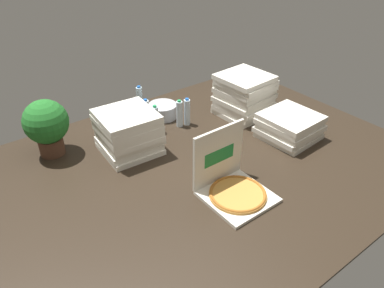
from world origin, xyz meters
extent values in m
cube|color=#2D2319|center=(0.00, 0.00, -0.01)|extent=(3.20, 2.40, 0.02)
cube|color=silver|center=(-0.04, -0.44, 0.01)|extent=(0.42, 0.42, 0.02)
cylinder|color=#C6893D|center=(-0.04, -0.44, 0.03)|extent=(0.38, 0.38, 0.02)
torus|color=#A96324|center=(-0.04, -0.44, 0.04)|extent=(0.38, 0.38, 0.02)
cube|color=silver|center=(-0.04, -0.23, 0.23)|extent=(0.42, 0.02, 0.42)
cube|color=#197A38|center=(-0.04, -0.24, 0.23)|extent=(0.25, 0.00, 0.10)
cube|color=silver|center=(0.81, 0.40, 0.02)|extent=(0.43, 0.43, 0.04)
cube|color=#197A38|center=(0.81, 0.40, 0.04)|extent=(0.27, 0.08, 0.00)
cube|color=silver|center=(0.81, 0.41, 0.06)|extent=(0.46, 0.46, 0.04)
cube|color=#197A38|center=(0.81, 0.41, 0.09)|extent=(0.28, 0.10, 0.00)
cube|color=silver|center=(0.81, 0.39, 0.11)|extent=(0.46, 0.46, 0.04)
cube|color=silver|center=(0.81, 0.41, 0.15)|extent=(0.45, 0.45, 0.04)
cube|color=#197A38|center=(0.81, 0.41, 0.17)|extent=(0.28, 0.10, 0.00)
cube|color=silver|center=(0.83, 0.40, 0.19)|extent=(0.45, 0.45, 0.04)
cube|color=silver|center=(0.82, 0.41, 0.23)|extent=(0.45, 0.45, 0.04)
cube|color=silver|center=(0.82, 0.40, 0.28)|extent=(0.43, 0.43, 0.04)
cube|color=#197A38|center=(0.82, 0.40, 0.30)|extent=(0.27, 0.08, 0.00)
cube|color=silver|center=(0.82, 0.40, 0.32)|extent=(0.46, 0.46, 0.04)
cube|color=#197A38|center=(0.82, 0.40, 0.34)|extent=(0.28, 0.10, 0.00)
cube|color=silver|center=(0.81, 0.41, 0.36)|extent=(0.44, 0.44, 0.04)
cube|color=silver|center=(-0.33, 0.50, 0.02)|extent=(0.44, 0.44, 0.04)
cube|color=#197A38|center=(-0.33, 0.50, 0.04)|extent=(0.28, 0.09, 0.00)
cube|color=silver|center=(-0.33, 0.51, 0.06)|extent=(0.45, 0.45, 0.04)
cube|color=#197A38|center=(-0.33, 0.51, 0.09)|extent=(0.28, 0.10, 0.00)
cube|color=silver|center=(-0.31, 0.51, 0.11)|extent=(0.44, 0.44, 0.04)
cube|color=#197A38|center=(-0.31, 0.51, 0.13)|extent=(0.28, 0.09, 0.00)
cube|color=silver|center=(-0.32, 0.49, 0.15)|extent=(0.45, 0.45, 0.04)
cube|color=#197A38|center=(-0.32, 0.49, 0.17)|extent=(0.28, 0.10, 0.00)
cube|color=silver|center=(-0.33, 0.50, 0.19)|extent=(0.45, 0.45, 0.04)
cube|color=silver|center=(-0.33, 0.49, 0.23)|extent=(0.44, 0.44, 0.04)
cube|color=#197A38|center=(-0.33, 0.49, 0.26)|extent=(0.28, 0.09, 0.00)
cube|color=silver|center=(-0.34, 0.50, 0.28)|extent=(0.44, 0.44, 0.04)
cube|color=silver|center=(-0.33, 0.49, 0.32)|extent=(0.45, 0.45, 0.04)
cube|color=silver|center=(0.82, -0.13, 0.02)|extent=(0.45, 0.45, 0.04)
cube|color=#197A38|center=(0.82, -0.13, 0.04)|extent=(0.28, 0.09, 0.00)
cube|color=silver|center=(0.81, -0.12, 0.06)|extent=(0.44, 0.44, 0.04)
cube|color=silver|center=(0.83, -0.14, 0.11)|extent=(0.44, 0.44, 0.04)
cube|color=silver|center=(0.82, -0.12, 0.15)|extent=(0.45, 0.45, 0.04)
cube|color=silver|center=(0.82, -0.13, 0.19)|extent=(0.43, 0.43, 0.04)
cylinder|color=#B7BABF|center=(0.19, 0.81, 0.06)|extent=(0.26, 0.26, 0.12)
cylinder|color=silver|center=(0.09, 1.04, 0.12)|extent=(0.06, 0.06, 0.24)
cylinder|color=blue|center=(0.09, 1.04, 0.24)|extent=(0.03, 0.03, 0.02)
cylinder|color=silver|center=(0.21, 0.57, 0.12)|extent=(0.06, 0.06, 0.24)
cylinder|color=#239951|center=(0.21, 0.57, 0.24)|extent=(0.03, 0.03, 0.02)
cylinder|color=silver|center=(-0.01, 0.62, 0.12)|extent=(0.06, 0.06, 0.24)
cylinder|color=#239951|center=(-0.01, 0.62, 0.24)|extent=(0.03, 0.03, 0.02)
cylinder|color=silver|center=(0.28, 0.56, 0.12)|extent=(0.06, 0.06, 0.24)
cylinder|color=blue|center=(0.28, 0.56, 0.24)|extent=(0.03, 0.03, 0.02)
cylinder|color=white|center=(-0.01, 0.76, 0.12)|extent=(0.06, 0.06, 0.24)
cylinder|color=blue|center=(-0.01, 0.76, 0.24)|extent=(0.03, 0.03, 0.02)
cylinder|color=#513323|center=(-0.83, 0.83, 0.07)|extent=(0.19, 0.19, 0.14)
sphere|color=#216D26|center=(-0.83, 0.83, 0.28)|extent=(0.34, 0.34, 0.34)
camera|label=1|loc=(-1.43, -1.76, 1.65)|focal=34.94mm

